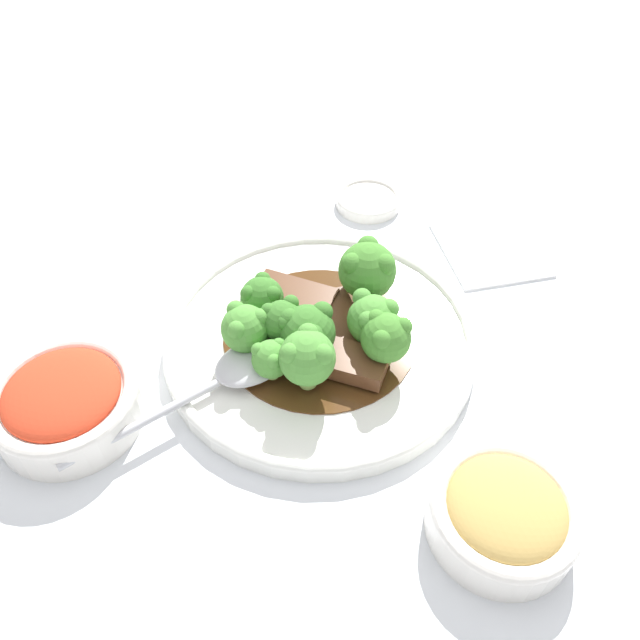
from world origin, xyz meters
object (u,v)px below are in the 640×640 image
at_px(broccoli_floret_2, 367,270).
at_px(broccoli_floret_5, 307,357).
at_px(main_plate, 320,338).
at_px(sauce_dish, 368,200).
at_px(broccoli_floret_7, 271,359).
at_px(side_bowl_kimchi, 66,401).
at_px(broccoli_floret_4, 282,321).
at_px(side_bowl_appetizer, 504,514).
at_px(broccoli_floret_8, 262,297).
at_px(serving_spoon, 239,369).
at_px(beef_strip_0, 338,320).
at_px(beef_strip_1, 347,361).
at_px(broccoli_floret_6, 245,328).
at_px(broccoli_floret_1, 307,332).
at_px(broccoli_floret_3, 386,337).
at_px(beef_strip_2, 295,295).
at_px(broccoli_floret_0, 373,319).

height_order(broccoli_floret_2, broccoli_floret_5, broccoli_floret_2).
bearing_deg(main_plate, sauce_dish, 68.36).
bearing_deg(broccoli_floret_7, side_bowl_kimchi, -176.89).
height_order(broccoli_floret_4, side_bowl_appetizer, broccoli_floret_4).
xyz_separation_m(broccoli_floret_2, broccoli_floret_7, (-0.09, -0.08, -0.01)).
relative_size(broccoli_floret_5, side_bowl_appetizer, 0.52).
bearing_deg(side_bowl_kimchi, broccoli_floret_8, 26.09).
xyz_separation_m(broccoli_floret_2, serving_spoon, (-0.12, -0.08, -0.03)).
xyz_separation_m(beef_strip_0, sauce_dish, (0.07, 0.20, -0.02)).
bearing_deg(main_plate, broccoli_floret_8, 151.17).
relative_size(broccoli_floret_2, broccoli_floret_5, 1.11).
height_order(beef_strip_1, broccoli_floret_6, broccoli_floret_6).
bearing_deg(broccoli_floret_1, broccoli_floret_2, 44.80).
bearing_deg(broccoli_floret_5, broccoli_floret_1, 83.84).
bearing_deg(broccoli_floret_3, broccoli_floret_8, 145.36).
distance_m(broccoli_floret_4, broccoli_floret_6, 0.03).
bearing_deg(broccoli_floret_8, broccoli_floret_2, 6.06).
bearing_deg(broccoli_floret_4, broccoli_floret_8, 111.79).
bearing_deg(broccoli_floret_4, beef_strip_2, 73.68).
distance_m(broccoli_floret_0, broccoli_floret_2, 0.05).
xyz_separation_m(main_plate, broccoli_floret_1, (-0.01, -0.02, 0.04)).
bearing_deg(broccoli_floret_6, broccoli_floret_0, -1.84).
distance_m(beef_strip_2, broccoli_floret_4, 0.06).
height_order(beef_strip_0, sauce_dish, beef_strip_0).
distance_m(broccoli_floret_3, sauce_dish, 0.25).
relative_size(beef_strip_0, side_bowl_appetizer, 0.71).
bearing_deg(broccoli_floret_3, side_bowl_kimchi, -177.27).
distance_m(broccoli_floret_2, broccoli_floret_7, 0.12).
bearing_deg(beef_strip_0, broccoli_floret_8, 163.08).
bearing_deg(broccoli_floret_5, main_plate, 72.79).
height_order(main_plate, broccoli_floret_3, broccoli_floret_3).
xyz_separation_m(beef_strip_2, side_bowl_appetizer, (0.12, -0.23, -0.00)).
distance_m(main_plate, broccoli_floret_4, 0.05).
height_order(beef_strip_1, broccoli_floret_5, broccoli_floret_5).
distance_m(broccoli_floret_2, side_bowl_appetizer, 0.24).
bearing_deg(broccoli_floret_6, broccoli_floret_2, 23.63).
xyz_separation_m(broccoli_floret_8, side_bowl_appetizer, (0.15, -0.22, -0.02)).
distance_m(broccoli_floret_5, broccoli_floret_8, 0.09).
bearing_deg(broccoli_floret_4, broccoli_floret_1, -33.99).
distance_m(side_bowl_appetizer, sauce_dish, 0.40).
distance_m(beef_strip_1, broccoli_floret_7, 0.06).
bearing_deg(broccoli_floret_7, beef_strip_1, 0.89).
xyz_separation_m(beef_strip_0, broccoli_floret_6, (-0.08, -0.02, 0.02)).
bearing_deg(beef_strip_2, broccoli_floret_5, -89.75).
relative_size(broccoli_floret_2, side_bowl_kimchi, 0.51).
distance_m(main_plate, side_bowl_kimchi, 0.22).
height_order(beef_strip_2, broccoli_floret_0, broccoli_floret_0).
bearing_deg(broccoli_floret_3, broccoli_floret_1, 165.28).
distance_m(broccoli_floret_1, side_bowl_appetizer, 0.20).
height_order(main_plate, broccoli_floret_6, broccoli_floret_6).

